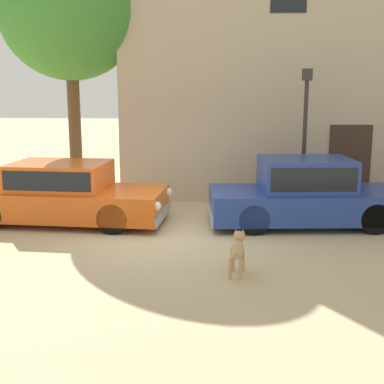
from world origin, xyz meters
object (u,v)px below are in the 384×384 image
object	(u,v)px
parked_sedan_nearest	(62,193)
stray_dog_spotted	(237,248)
parked_sedan_second	(306,193)
street_lamp	(305,120)
acacia_tree_left	(70,13)

from	to	relation	value
parked_sedan_nearest	stray_dog_spotted	size ratio (longest dim) A/B	4.81
parked_sedan_nearest	parked_sedan_second	world-z (taller)	parked_sedan_second
stray_dog_spotted	street_lamp	bearing A→B (deg)	-13.67
parked_sedan_second	stray_dog_spotted	xyz separation A→B (m)	(-1.66, -3.17, -0.30)
street_lamp	acacia_tree_left	xyz separation A→B (m)	(-6.11, 1.51, 2.73)
street_lamp	stray_dog_spotted	bearing A→B (deg)	-111.78
parked_sedan_second	stray_dog_spotted	bearing A→B (deg)	-121.70
parked_sedan_nearest	stray_dog_spotted	world-z (taller)	parked_sedan_nearest
stray_dog_spotted	parked_sedan_nearest	bearing A→B (deg)	59.07
stray_dog_spotted	acacia_tree_left	distance (m)	8.68
acacia_tree_left	stray_dog_spotted	bearing A→B (deg)	-54.28
parked_sedan_nearest	street_lamp	size ratio (longest dim) A/B	1.40
stray_dog_spotted	acacia_tree_left	world-z (taller)	acacia_tree_left
parked_sedan_nearest	parked_sedan_second	xyz separation A→B (m)	(5.54, 0.02, 0.05)
street_lamp	acacia_tree_left	size ratio (longest dim) A/B	0.51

